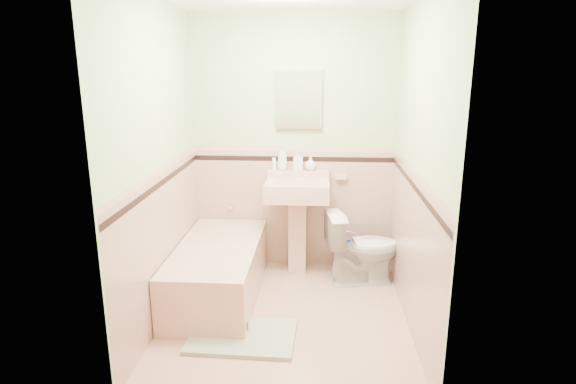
# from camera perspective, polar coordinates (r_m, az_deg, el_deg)

# --- Properties ---
(floor) EXTENTS (2.20, 2.20, 0.00)m
(floor) POSITION_cam_1_polar(r_m,az_deg,el_deg) (4.12, -0.24, -14.47)
(floor) COLOR #D29E89
(floor) RESTS_ON ground
(wall_back) EXTENTS (2.50, 0.00, 2.50)m
(wall_back) POSITION_cam_1_polar(r_m,az_deg,el_deg) (4.76, 0.68, 5.53)
(wall_back) COLOR beige
(wall_back) RESTS_ON ground
(wall_front) EXTENTS (2.50, 0.00, 2.50)m
(wall_front) POSITION_cam_1_polar(r_m,az_deg,el_deg) (2.62, -1.97, -2.25)
(wall_front) COLOR beige
(wall_front) RESTS_ON ground
(wall_left) EXTENTS (0.00, 2.50, 2.50)m
(wall_left) POSITION_cam_1_polar(r_m,az_deg,el_deg) (3.88, -15.18, 2.88)
(wall_left) COLOR beige
(wall_left) RESTS_ON ground
(wall_right) EXTENTS (0.00, 2.50, 2.50)m
(wall_right) POSITION_cam_1_polar(r_m,az_deg,el_deg) (3.74, 15.20, 2.46)
(wall_right) COLOR beige
(wall_right) RESTS_ON ground
(wainscot_back) EXTENTS (2.00, 0.00, 2.00)m
(wainscot_back) POSITION_cam_1_polar(r_m,az_deg,el_deg) (4.89, 0.65, -2.03)
(wainscot_back) COLOR #D4A28E
(wainscot_back) RESTS_ON ground
(wainscot_front) EXTENTS (2.00, 0.00, 2.00)m
(wainscot_front) POSITION_cam_1_polar(r_m,az_deg,el_deg) (2.89, -1.83, -14.61)
(wainscot_front) COLOR #D4A28E
(wainscot_front) RESTS_ON ground
(wainscot_left) EXTENTS (0.00, 2.20, 2.20)m
(wainscot_left) POSITION_cam_1_polar(r_m,az_deg,el_deg) (4.05, -14.40, -6.14)
(wainscot_left) COLOR #D4A28E
(wainscot_left) RESTS_ON ground
(wainscot_right) EXTENTS (0.00, 2.20, 2.20)m
(wainscot_right) POSITION_cam_1_polar(r_m,az_deg,el_deg) (3.93, 14.39, -6.83)
(wainscot_right) COLOR #D4A28E
(wainscot_right) RESTS_ON ground
(accent_back) EXTENTS (2.00, 0.00, 2.00)m
(accent_back) POSITION_cam_1_polar(r_m,az_deg,el_deg) (4.76, 0.67, 3.95)
(accent_back) COLOR black
(accent_back) RESTS_ON ground
(accent_front) EXTENTS (2.00, 0.00, 2.00)m
(accent_front) POSITION_cam_1_polar(r_m,az_deg,el_deg) (2.67, -1.91, -4.80)
(accent_front) COLOR black
(accent_front) RESTS_ON ground
(accent_left) EXTENTS (0.00, 2.20, 2.20)m
(accent_left) POSITION_cam_1_polar(r_m,az_deg,el_deg) (3.90, -14.80, 1.01)
(accent_left) COLOR black
(accent_left) RESTS_ON ground
(accent_right) EXTENTS (0.00, 2.20, 2.20)m
(accent_right) POSITION_cam_1_polar(r_m,az_deg,el_deg) (3.77, 14.80, 0.54)
(accent_right) COLOR black
(accent_right) RESTS_ON ground
(cap_back) EXTENTS (2.00, 0.00, 2.00)m
(cap_back) POSITION_cam_1_polar(r_m,az_deg,el_deg) (4.75, 0.67, 5.14)
(cap_back) COLOR #D2998A
(cap_back) RESTS_ON ground
(cap_front) EXTENTS (2.00, 0.00, 2.00)m
(cap_front) POSITION_cam_1_polar(r_m,az_deg,el_deg) (2.64, -1.92, -2.75)
(cap_front) COLOR #D2998A
(cap_front) RESTS_ON ground
(cap_left) EXTENTS (0.00, 2.20, 2.20)m
(cap_left) POSITION_cam_1_polar(r_m,az_deg,el_deg) (3.88, -14.90, 2.45)
(cap_left) COLOR #D2998A
(cap_left) RESTS_ON ground
(cap_right) EXTENTS (0.00, 2.20, 2.20)m
(cap_right) POSITION_cam_1_polar(r_m,az_deg,el_deg) (3.75, 14.90, 2.02)
(cap_right) COLOR #D2998A
(cap_right) RESTS_ON ground
(bathtub) EXTENTS (0.70, 1.50, 0.45)m
(bathtub) POSITION_cam_1_polar(r_m,az_deg,el_deg) (4.40, -8.26, -9.40)
(bathtub) COLOR tan
(bathtub) RESTS_ON floor
(tub_faucet) EXTENTS (0.04, 0.12, 0.04)m
(tub_faucet) POSITION_cam_1_polar(r_m,az_deg,el_deg) (4.92, -6.72, -1.66)
(tub_faucet) COLOR silver
(tub_faucet) RESTS_ON wall_back
(sink) EXTENTS (0.61, 0.50, 0.95)m
(sink) POSITION_cam_1_polar(r_m,az_deg,el_deg) (4.71, 1.10, -4.29)
(sink) COLOR tan
(sink) RESTS_ON floor
(sink_faucet) EXTENTS (0.02, 0.02, 0.10)m
(sink_faucet) POSITION_cam_1_polar(r_m,az_deg,el_deg) (4.72, 1.21, 1.73)
(sink_faucet) COLOR silver
(sink_faucet) RESTS_ON sink
(medicine_cabinet) EXTENTS (0.44, 0.04, 0.55)m
(medicine_cabinet) POSITION_cam_1_polar(r_m,az_deg,el_deg) (4.67, 1.30, 10.91)
(medicine_cabinet) COLOR white
(medicine_cabinet) RESTS_ON wall_back
(soap_dish) EXTENTS (0.12, 0.07, 0.04)m
(soap_dish) POSITION_cam_1_polar(r_m,az_deg,el_deg) (4.77, 6.29, 1.80)
(soap_dish) COLOR tan
(soap_dish) RESTS_ON wall_back
(soap_bottle_left) EXTENTS (0.11, 0.11, 0.25)m
(soap_bottle_left) POSITION_cam_1_polar(r_m,az_deg,el_deg) (4.73, -0.67, 4.11)
(soap_bottle_left) COLOR #B2B2B2
(soap_bottle_left) RESTS_ON sink
(soap_bottle_mid) EXTENTS (0.09, 0.09, 0.20)m
(soap_bottle_mid) POSITION_cam_1_polar(r_m,az_deg,el_deg) (4.72, 1.22, 3.79)
(soap_bottle_mid) COLOR #B2B2B2
(soap_bottle_mid) RESTS_ON sink
(soap_bottle_right) EXTENTS (0.13, 0.13, 0.14)m
(soap_bottle_right) POSITION_cam_1_polar(r_m,az_deg,el_deg) (4.72, 2.68, 3.41)
(soap_bottle_right) COLOR #B2B2B2
(soap_bottle_right) RESTS_ON sink
(tube) EXTENTS (0.04, 0.04, 0.12)m
(tube) POSITION_cam_1_polar(r_m,az_deg,el_deg) (4.74, -1.66, 3.36)
(tube) COLOR white
(tube) RESTS_ON sink
(toilet) EXTENTS (0.74, 0.51, 0.70)m
(toilet) POSITION_cam_1_polar(r_m,az_deg,el_deg) (4.63, 8.81, -6.51)
(toilet) COLOR white
(toilet) RESTS_ON floor
(bucket) EXTENTS (0.35, 0.35, 0.28)m
(bucket) POSITION_cam_1_polar(r_m,az_deg,el_deg) (4.92, 6.96, -7.73)
(bucket) COLOR #0C1B97
(bucket) RESTS_ON floor
(bath_mat) EXTENTS (0.82, 0.56, 0.03)m
(bath_mat) POSITION_cam_1_polar(r_m,az_deg,el_deg) (3.84, -5.46, -16.71)
(bath_mat) COLOR gray
(bath_mat) RESTS_ON floor
(shoe) EXTENTS (0.17, 0.11, 0.06)m
(shoe) POSITION_cam_1_polar(r_m,az_deg,el_deg) (3.89, -6.00, -15.44)
(shoe) COLOR #BF1E59
(shoe) RESTS_ON bath_mat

